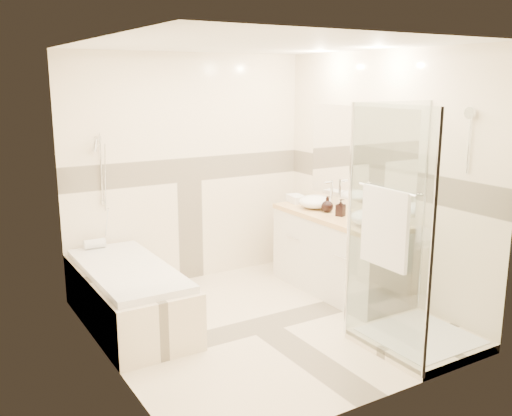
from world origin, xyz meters
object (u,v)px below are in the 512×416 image
vessel_sink_near (315,202)px  amenity_bottle_b (327,204)px  shower_enclosure (406,289)px  amenity_bottle_a (341,208)px  bathtub (129,293)px  vessel_sink_far (369,218)px  vanity (337,254)px

vessel_sink_near → amenity_bottle_b: size_ratio=2.14×
shower_enclosure → amenity_bottle_a: shower_enclosure is taller
bathtub → vessel_sink_far: bearing=-21.5°
bathtub → amenity_bottle_a: amenity_bottle_a is taller
vanity → shower_enclosure: shower_enclosure is taller
bathtub → vanity: (2.15, -0.35, 0.12)m
amenity_bottle_b → vanity: bearing=-82.7°
vanity → shower_enclosure: (-0.29, -1.27, 0.08)m
vessel_sink_near → shower_enclosure: bearing=-99.4°
bathtub → vanity: bearing=-9.2°
vessel_sink_near → vessel_sink_far: 0.86m
vessel_sink_near → vessel_sink_far: bearing=-90.0°
amenity_bottle_a → amenity_bottle_b: bearing=90.0°
amenity_bottle_b → vessel_sink_far: bearing=-90.0°
bathtub → vessel_sink_far: (2.13, -0.84, 0.62)m
vessel_sink_far → amenity_bottle_b: (0.00, 0.65, 0.01)m
shower_enclosure → vessel_sink_near: shower_enclosure is taller
vanity → vessel_sink_far: bearing=-92.3°
shower_enclosure → vessel_sink_far: shower_enclosure is taller
vanity → vessel_sink_near: (-0.02, 0.37, 0.50)m
bathtub → vessel_sink_near: (2.13, 0.02, 0.61)m
vanity → amenity_bottle_b: 0.53m
vanity → amenity_bottle_a: 0.52m
vessel_sink_far → amenity_bottle_a: (0.00, 0.43, 0.02)m
vessel_sink_near → amenity_bottle_a: amenity_bottle_a is taller
vanity → shower_enclosure: bearing=-103.0°
vessel_sink_near → amenity_bottle_b: (0.00, -0.21, 0.01)m
shower_enclosure → amenity_bottle_b: 1.51m
vanity → amenity_bottle_b: bearing=97.3°
shower_enclosure → vessel_sink_near: bearing=80.6°
amenity_bottle_a → vanity: bearing=72.1°
vanity → bathtub: bearing=170.8°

